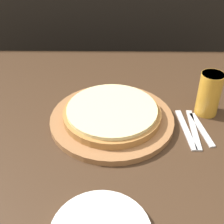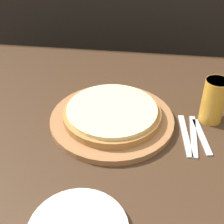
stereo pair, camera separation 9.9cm
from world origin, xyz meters
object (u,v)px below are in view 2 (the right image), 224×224
Objects in this scene: fork at (185,135)px; spoon at (202,136)px; pizza_on_board at (112,116)px; beer_glass at (214,99)px; dinner_knife at (193,136)px.

fork is 1.18× the size of spoon.
pizza_on_board is 0.32m from beer_glass.
beer_glass is 0.88× the size of spoon.
fork is at bearing -131.34° from beer_glass.
spoon is at bearing -109.34° from beer_glass.
spoon is (0.05, 0.00, 0.00)m from fork.
pizza_on_board reaches higher than dinner_knife.
fork and spoon have the same top height.
spoon is at bearing 0.00° from fork.
fork is (-0.08, -0.09, -0.08)m from beer_glass.
beer_glass reaches higher than dinner_knife.
fork is 1.00× the size of dinner_knife.
dinner_knife is at bearing -8.34° from pizza_on_board.
fork is (0.23, -0.04, -0.02)m from pizza_on_board.
pizza_on_board is 2.03× the size of dinner_knife.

